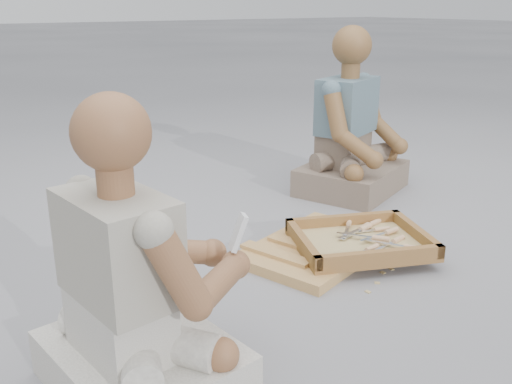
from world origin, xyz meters
TOP-DOWN VIEW (x-y plane):
  - ground at (0.00, 0.00)m, footprint 60.00×60.00m
  - carved_panel at (0.15, 0.14)m, footprint 0.74×0.60m
  - tool_tray at (0.27, 0.01)m, footprint 0.65×0.59m
  - chisel_0 at (0.39, -0.07)m, footprint 0.22×0.05m
  - chisel_1 at (0.35, 0.16)m, footprint 0.18×0.16m
  - chisel_2 at (0.37, 0.10)m, footprint 0.22×0.08m
  - chisel_3 at (0.41, 0.05)m, footprint 0.21×0.09m
  - chisel_4 at (0.37, -0.16)m, footprint 0.13×0.20m
  - chisel_5 at (0.44, 0.11)m, footprint 0.22×0.05m
  - chisel_6 at (0.24, -0.07)m, footprint 0.22×0.05m
  - chisel_7 at (0.36, 0.09)m, footprint 0.22×0.05m
  - chisel_8 at (0.41, -0.01)m, footprint 0.22×0.02m
  - chisel_9 at (0.32, -0.02)m, footprint 0.15×0.19m
  - wood_chip_0 at (0.28, 0.29)m, footprint 0.02×0.02m
  - wood_chip_1 at (0.08, -0.23)m, footprint 0.02×0.02m
  - wood_chip_2 at (0.29, -0.15)m, footprint 0.02×0.02m
  - wood_chip_3 at (-0.02, 0.34)m, footprint 0.02×0.02m
  - wood_chip_4 at (0.16, -0.20)m, footprint 0.02×0.02m
  - wood_chip_5 at (0.24, -0.15)m, footprint 0.02×0.02m
  - wood_chip_6 at (-0.02, 0.23)m, footprint 0.02×0.02m
  - wood_chip_7 at (0.61, 0.33)m, footprint 0.02×0.02m
  - wood_chip_8 at (0.00, 0.18)m, footprint 0.02×0.02m
  - wood_chip_9 at (0.09, 0.22)m, footprint 0.02×0.02m
  - wood_chip_10 at (0.17, 0.13)m, footprint 0.02×0.02m
  - wood_chip_11 at (0.50, -0.05)m, footprint 0.02×0.02m
  - wood_chip_12 at (-0.07, 0.13)m, footprint 0.02×0.02m
  - craftsman at (-0.82, -0.28)m, footprint 0.58×0.57m
  - companion at (0.85, 0.69)m, footprint 0.71×0.64m
  - mobile_phone at (-0.52, -0.29)m, footprint 0.06×0.06m

SIDE VIEW (x-z plane):
  - ground at x=0.00m, z-range 0.00..0.00m
  - wood_chip_0 at x=0.28m, z-range 0.00..0.00m
  - wood_chip_1 at x=0.08m, z-range 0.00..0.00m
  - wood_chip_2 at x=0.29m, z-range 0.00..0.00m
  - wood_chip_3 at x=-0.02m, z-range 0.00..0.00m
  - wood_chip_4 at x=0.16m, z-range 0.00..0.00m
  - wood_chip_5 at x=0.24m, z-range 0.00..0.00m
  - wood_chip_6 at x=-0.02m, z-range 0.00..0.00m
  - wood_chip_7 at x=0.61m, z-range 0.00..0.00m
  - wood_chip_8 at x=0.00m, z-range 0.00..0.00m
  - wood_chip_9 at x=0.09m, z-range 0.00..0.00m
  - wood_chip_10 at x=0.17m, z-range 0.00..0.00m
  - wood_chip_11 at x=0.50m, z-range 0.00..0.00m
  - wood_chip_12 at x=-0.07m, z-range 0.00..0.00m
  - carved_panel at x=0.15m, z-range 0.00..0.04m
  - tool_tray at x=0.27m, z-range 0.03..0.10m
  - chisel_6 at x=0.24m, z-range 0.06..0.08m
  - chisel_0 at x=0.39m, z-range 0.06..0.08m
  - chisel_3 at x=0.41m, z-range 0.06..0.08m
  - chisel_2 at x=0.37m, z-range 0.06..0.09m
  - chisel_5 at x=0.44m, z-range 0.06..0.09m
  - chisel_7 at x=0.36m, z-range 0.07..0.09m
  - chisel_4 at x=0.37m, z-range 0.07..0.09m
  - chisel_1 at x=0.35m, z-range 0.07..0.09m
  - chisel_8 at x=0.41m, z-range 0.07..0.09m
  - chisel_9 at x=0.32m, z-range 0.07..0.10m
  - craftsman at x=-0.82m, z-range -0.13..0.69m
  - companion at x=0.85m, z-range -0.15..0.75m
  - mobile_phone at x=-0.52m, z-range 0.34..0.45m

